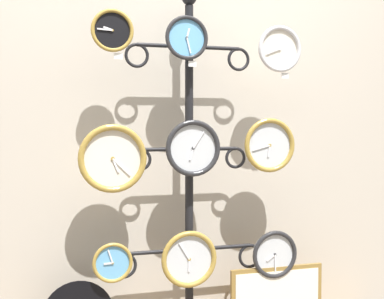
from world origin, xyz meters
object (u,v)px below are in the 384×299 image
at_px(clock_top_left, 112,31).
at_px(clock_bottom_left, 112,263).
at_px(clock_top_center, 186,38).
at_px(picture_frame, 277,298).
at_px(clock_bottom_center, 189,259).
at_px(clock_middle_center, 193,148).
at_px(display_stand, 189,224).
at_px(clock_top_right, 279,49).
at_px(clock_middle_left, 113,158).
at_px(clock_bottom_right, 274,254).
at_px(clock_middle_right, 269,145).

distance_m(clock_top_left, clock_bottom_left, 1.09).
xyz_separation_m(clock_top_center, picture_frame, (0.50, 0.01, -1.34)).
bearing_deg(clock_bottom_center, clock_middle_center, 21.61).
relative_size(display_stand, clock_top_right, 7.67).
height_order(clock_middle_center, clock_bottom_left, clock_middle_center).
distance_m(display_stand, clock_middle_left, 0.54).
xyz_separation_m(display_stand, picture_frame, (0.46, -0.07, -0.41)).
xyz_separation_m(clock_top_right, clock_bottom_right, (-0.00, 0.04, -1.06)).
xyz_separation_m(clock_top_right, clock_middle_right, (-0.04, 0.03, -0.49)).
relative_size(clock_top_center, clock_middle_center, 0.77).
xyz_separation_m(clock_middle_left, clock_middle_center, (0.40, -0.00, 0.04)).
bearing_deg(clock_top_center, clock_bottom_center, -56.17).
xyz_separation_m(clock_middle_left, clock_bottom_center, (0.37, -0.01, -0.50)).
bearing_deg(clock_bottom_left, clock_top_right, -1.93).
xyz_separation_m(clock_bottom_right, picture_frame, (0.02, 0.00, -0.24)).
height_order(display_stand, clock_middle_left, display_stand).
bearing_deg(clock_middle_left, display_stand, 12.07).
height_order(display_stand, clock_bottom_right, display_stand).
bearing_deg(clock_bottom_center, display_stand, 72.76).
bearing_deg(clock_bottom_left, clock_top_left, -78.60).
xyz_separation_m(display_stand, clock_top_right, (0.45, -0.11, 0.89)).
bearing_deg(picture_frame, clock_middle_center, -178.20).
bearing_deg(display_stand, clock_middle_right, -11.74).
relative_size(clock_top_left, clock_middle_right, 0.72).
bearing_deg(display_stand, clock_top_center, -114.63).
relative_size(clock_middle_center, clock_bottom_right, 1.12).
bearing_deg(clock_bottom_center, clock_top_center, 123.83).
height_order(clock_bottom_left, clock_bottom_center, clock_bottom_center).
height_order(clock_middle_right, clock_bottom_right, clock_middle_right).
bearing_deg(clock_middle_left, clock_top_left, -89.94).
relative_size(clock_top_right, clock_bottom_right, 0.94).
relative_size(clock_middle_center, clock_middle_right, 1.00).
height_order(clock_middle_center, clock_middle_right, clock_middle_right).
bearing_deg(display_stand, clock_bottom_left, -168.42).
xyz_separation_m(clock_middle_center, clock_bottom_left, (-0.40, 0.01, -0.54)).
xyz_separation_m(clock_middle_center, clock_bottom_right, (0.45, 0.01, -0.56)).
bearing_deg(clock_bottom_right, picture_frame, 7.64).
distance_m(display_stand, clock_middle_center, 0.40).
distance_m(display_stand, picture_frame, 0.62).
xyz_separation_m(clock_top_left, clock_bottom_left, (-0.00, 0.02, -1.09)).
distance_m(clock_middle_right, clock_bottom_left, 0.98).
bearing_deg(clock_middle_right, clock_middle_left, -179.88).
bearing_deg(clock_middle_left, clock_bottom_right, 0.64).
bearing_deg(clock_top_left, clock_top_right, -0.75).
distance_m(clock_bottom_center, clock_bottom_right, 0.47).
distance_m(clock_top_right, clock_middle_center, 0.68).
distance_m(clock_bottom_left, picture_frame, 0.91).
distance_m(clock_middle_right, picture_frame, 0.81).
bearing_deg(clock_bottom_center, clock_middle_left, 178.16).
xyz_separation_m(clock_top_left, clock_top_center, (0.36, 0.02, -0.01)).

